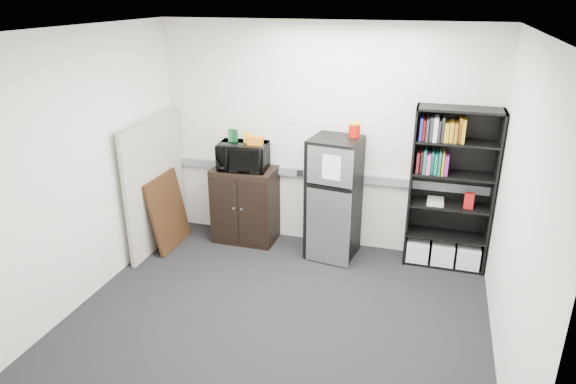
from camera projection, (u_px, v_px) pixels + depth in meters
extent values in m
plane|color=black|center=(278.00, 316.00, 5.06)|extent=(4.00, 4.00, 0.00)
cube|color=white|center=(322.00, 138.00, 6.13)|extent=(4.00, 0.02, 2.70)
cube|color=white|center=(519.00, 215.00, 4.03)|extent=(0.02, 3.50, 2.70)
cube|color=white|center=(86.00, 168.00, 5.10)|extent=(0.02, 3.50, 2.70)
cube|color=white|center=(276.00, 30.00, 4.07)|extent=(4.00, 3.50, 0.02)
cube|color=gray|center=(320.00, 175.00, 6.26)|extent=(3.92, 0.05, 0.10)
cube|color=white|center=(293.00, 120.00, 6.14)|extent=(0.14, 0.00, 0.10)
cube|color=black|center=(411.00, 186.00, 5.82)|extent=(0.02, 0.34, 1.85)
cube|color=black|center=(493.00, 194.00, 5.59)|extent=(0.02, 0.34, 1.85)
cube|color=black|center=(451.00, 185.00, 5.85)|extent=(0.90, 0.02, 1.85)
cube|color=black|center=(461.00, 109.00, 5.37)|extent=(0.90, 0.34, 0.02)
cube|color=black|center=(442.00, 262.00, 6.04)|extent=(0.85, 0.32, 0.03)
cube|color=black|center=(445.00, 235.00, 5.91)|extent=(0.85, 0.32, 0.03)
cube|color=black|center=(449.00, 205.00, 5.77)|extent=(0.85, 0.32, 0.02)
cube|color=black|center=(453.00, 174.00, 5.64)|extent=(0.85, 0.32, 0.02)
cube|color=black|center=(457.00, 142.00, 5.50)|extent=(0.85, 0.32, 0.02)
cube|color=white|center=(418.00, 248.00, 6.05)|extent=(0.25, 0.30, 0.25)
cube|color=white|center=(443.00, 252.00, 5.98)|extent=(0.25, 0.30, 0.25)
cube|color=white|center=(468.00, 255.00, 5.90)|extent=(0.25, 0.30, 0.25)
cube|color=#9F998D|center=(156.00, 184.00, 6.24)|extent=(0.05, 1.30, 1.60)
cube|color=#B2B2B7|center=(149.00, 119.00, 5.94)|extent=(0.06, 1.30, 0.02)
cube|color=black|center=(245.00, 204.00, 6.47)|extent=(0.77, 0.48, 0.96)
cube|color=black|center=(224.00, 210.00, 6.30)|extent=(0.35, 0.01, 0.85)
cube|color=black|center=(252.00, 214.00, 6.20)|extent=(0.35, 0.01, 0.85)
cylinder|color=#B2B2B7|center=(234.00, 208.00, 6.23)|extent=(0.02, 0.02, 0.02)
cylinder|color=#B2B2B7|center=(241.00, 209.00, 6.20)|extent=(0.02, 0.02, 0.02)
imported|color=black|center=(243.00, 156.00, 6.21)|extent=(0.63, 0.46, 0.33)
cube|color=#18552E|center=(231.00, 135.00, 6.20)|extent=(0.08, 0.06, 0.15)
cube|color=#0C381F|center=(234.00, 136.00, 6.19)|extent=(0.07, 0.06, 0.15)
cube|color=yellow|center=(247.00, 137.00, 6.15)|extent=(0.08, 0.06, 0.14)
cube|color=orange|center=(255.00, 141.00, 6.08)|extent=(0.19, 0.12, 0.10)
cube|color=black|center=(334.00, 199.00, 6.01)|extent=(0.62, 0.62, 1.44)
cube|color=#B0B0B5|center=(330.00, 167.00, 5.58)|extent=(0.52, 0.09, 0.43)
cube|color=#B0B0B5|center=(328.00, 228.00, 5.84)|extent=(0.52, 0.09, 0.92)
cube|color=black|center=(329.00, 188.00, 5.66)|extent=(0.52, 0.08, 0.03)
cube|color=white|center=(331.00, 168.00, 5.56)|extent=(0.21, 0.03, 0.28)
cube|color=black|center=(336.00, 139.00, 5.74)|extent=(0.62, 0.62, 0.02)
cylinder|color=#AE1408|center=(355.00, 130.00, 5.77)|extent=(0.13, 0.13, 0.16)
cylinder|color=gold|center=(355.00, 122.00, 5.73)|extent=(0.13, 0.13, 0.02)
cube|color=black|center=(168.00, 211.00, 6.33)|extent=(0.21, 0.71, 0.91)
cube|color=beige|center=(170.00, 211.00, 6.32)|extent=(0.15, 0.61, 0.77)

